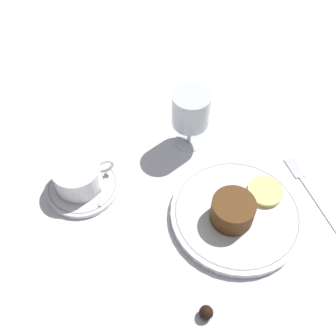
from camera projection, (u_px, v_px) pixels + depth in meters
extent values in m
plane|color=white|center=(230.00, 206.00, 0.74)|extent=(3.00, 3.00, 0.00)
cylinder|color=white|center=(234.00, 215.00, 0.72)|extent=(0.24, 0.24, 0.01)
torus|color=#999EA8|center=(235.00, 213.00, 0.71)|extent=(0.23, 0.23, 0.00)
cylinder|color=white|center=(83.00, 186.00, 0.76)|extent=(0.14, 0.14, 0.01)
torus|color=#999EA8|center=(83.00, 185.00, 0.75)|extent=(0.13, 0.13, 0.00)
cylinder|color=white|center=(78.00, 176.00, 0.73)|extent=(0.09, 0.09, 0.05)
cylinder|color=#331E0F|center=(77.00, 175.00, 0.73)|extent=(0.08, 0.08, 0.04)
torus|color=white|center=(105.00, 166.00, 0.75)|extent=(0.04, 0.01, 0.04)
cube|color=silver|center=(103.00, 188.00, 0.75)|extent=(0.04, 0.07, 0.00)
ellipsoid|color=silver|center=(107.00, 167.00, 0.78)|extent=(0.02, 0.03, 0.00)
cylinder|color=silver|center=(188.00, 141.00, 0.83)|extent=(0.06, 0.06, 0.01)
cylinder|color=silver|center=(189.00, 132.00, 0.81)|extent=(0.01, 0.01, 0.05)
cylinder|color=silver|center=(190.00, 110.00, 0.76)|extent=(0.07, 0.07, 0.07)
cylinder|color=#470A14|center=(190.00, 115.00, 0.77)|extent=(0.06, 0.06, 0.04)
cube|color=silver|center=(321.00, 206.00, 0.73)|extent=(0.02, 0.15, 0.01)
cube|color=silver|center=(295.00, 167.00, 0.79)|extent=(0.03, 0.05, 0.01)
cylinder|color=#563314|center=(233.00, 211.00, 0.69)|extent=(0.08, 0.08, 0.05)
cylinder|color=#EFE075|center=(265.00, 192.00, 0.73)|extent=(0.07, 0.07, 0.01)
sphere|color=black|center=(206.00, 313.00, 0.61)|extent=(0.02, 0.02, 0.02)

